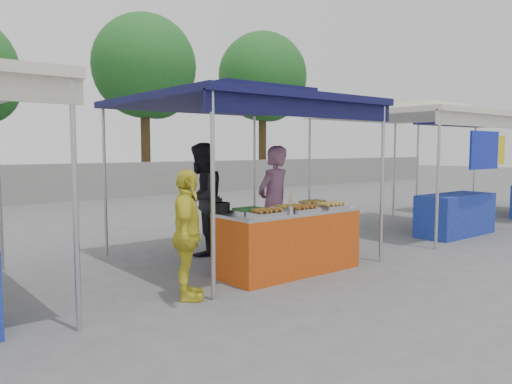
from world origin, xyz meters
TOP-DOWN VIEW (x-y plane):
  - ground_plane at (0.00, 0.00)m, footprint 80.00×80.00m
  - back_wall at (0.00, 11.00)m, footprint 40.00×0.25m
  - main_canopy at (0.00, 0.97)m, footprint 3.20×3.20m
  - neighbor_stall_right at (4.50, 0.57)m, footprint 3.20×3.20m
  - tree_2 at (4.45, 12.72)m, footprint 3.94×3.94m
  - tree_3 at (10.62, 13.10)m, footprint 4.10×4.10m
  - vendor_table at (0.00, -0.10)m, footprint 2.00×0.80m
  - food_tray_fl at (-0.59, -0.34)m, footprint 0.42×0.30m
  - food_tray_fm at (0.02, -0.34)m, footprint 0.42×0.30m
  - food_tray_fr at (0.58, -0.34)m, footprint 0.42×0.30m
  - food_tray_bl at (-0.63, -0.03)m, footprint 0.42×0.30m
  - food_tray_bm at (0.05, -0.04)m, footprint 0.42×0.30m
  - food_tray_br at (0.57, 0.01)m, footprint 0.42×0.30m
  - cooking_pot at (-0.87, 0.24)m, footprint 0.23×0.23m
  - skewer_cup at (-0.24, -0.39)m, footprint 0.07×0.07m
  - wok_burner at (1.49, 0.31)m, footprint 0.48×0.48m
  - crate_left at (-0.37, 0.56)m, footprint 0.55×0.39m
  - crate_right at (0.40, 0.51)m, footprint 0.46×0.33m
  - crate_stacked at (0.40, 0.51)m, footprint 0.46×0.32m
  - vendor_woman at (0.33, 0.58)m, footprint 0.70×0.53m
  - helper_man at (-0.30, 1.60)m, footprint 1.09×1.04m
  - customer_person at (-1.71, -0.30)m, footprint 0.77×0.91m

SIDE VIEW (x-z plane):
  - ground_plane at x=0.00m, z-range 0.00..0.00m
  - crate_right at x=0.40m, z-range 0.00..0.28m
  - crate_left at x=-0.37m, z-range 0.00..0.33m
  - crate_stacked at x=0.40m, z-range 0.28..0.55m
  - vendor_table at x=0.00m, z-range 0.00..0.85m
  - wok_burner at x=1.49m, z-range 0.07..0.87m
  - back_wall at x=0.00m, z-range 0.00..1.20m
  - customer_person at x=-1.71m, z-range 0.00..1.46m
  - vendor_woman at x=0.33m, z-range 0.00..1.72m
  - food_tray_fl at x=-0.59m, z-range 0.85..0.92m
  - food_tray_fm at x=0.02m, z-range 0.85..0.92m
  - food_tray_fr at x=0.58m, z-range 0.85..0.92m
  - food_tray_bl at x=-0.63m, z-range 0.85..0.92m
  - food_tray_bm at x=0.05m, z-range 0.85..0.92m
  - food_tray_br at x=0.57m, z-range 0.85..0.92m
  - helper_man at x=-0.30m, z-range 0.00..1.77m
  - skewer_cup at x=-0.24m, z-range 0.85..0.94m
  - cooking_pot at x=-0.87m, z-range 0.85..0.99m
  - neighbor_stall_right at x=4.50m, z-range 0.32..2.89m
  - main_canopy at x=0.00m, z-range 1.08..3.65m
  - tree_2 at x=4.45m, z-range 1.25..8.02m
  - tree_3 at x=10.62m, z-range 1.30..8.34m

